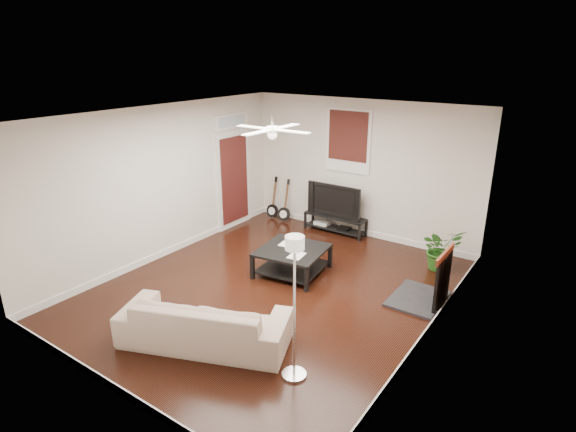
% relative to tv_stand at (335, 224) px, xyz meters
% --- Properties ---
extents(room, '(5.01, 6.01, 2.81)m').
position_rel_tv_stand_xyz_m(room, '(0.43, -2.78, 1.21)').
color(room, black).
rests_on(room, ground).
extents(brick_accent, '(0.02, 2.20, 2.80)m').
position_rel_tv_stand_xyz_m(brick_accent, '(2.92, -1.78, 1.21)').
color(brick_accent, '#A54E35').
rests_on(brick_accent, floor).
extents(fireplace, '(0.80, 1.10, 0.92)m').
position_rel_tv_stand_xyz_m(fireplace, '(2.63, -1.78, 0.27)').
color(fireplace, black).
rests_on(fireplace, floor).
extents(window_back, '(1.00, 0.06, 1.30)m').
position_rel_tv_stand_xyz_m(window_back, '(0.13, 0.19, 1.76)').
color(window_back, '#3A1610').
rests_on(window_back, wall_back).
extents(door_left, '(0.08, 1.00, 2.50)m').
position_rel_tv_stand_xyz_m(door_left, '(-2.03, -0.88, 1.06)').
color(door_left, white).
rests_on(door_left, wall_left).
extents(tv_stand, '(1.35, 0.36, 0.38)m').
position_rel_tv_stand_xyz_m(tv_stand, '(0.00, 0.00, 0.00)').
color(tv_stand, black).
rests_on(tv_stand, floor).
extents(tv, '(1.21, 0.16, 0.70)m').
position_rel_tv_stand_xyz_m(tv, '(0.00, 0.02, 0.54)').
color(tv, black).
rests_on(tv, tv_stand).
extents(coffee_table, '(1.21, 1.21, 0.45)m').
position_rel_tv_stand_xyz_m(coffee_table, '(0.33, -2.11, 0.04)').
color(coffee_table, black).
rests_on(coffee_table, floor).
extents(sofa, '(2.38, 1.63, 0.65)m').
position_rel_tv_stand_xyz_m(sofa, '(0.55, -4.48, 0.13)').
color(sofa, tan).
rests_on(sofa, floor).
extents(floor_lamp, '(0.39, 0.39, 1.81)m').
position_rel_tv_stand_xyz_m(floor_lamp, '(1.90, -4.38, 0.72)').
color(floor_lamp, white).
rests_on(floor_lamp, floor).
extents(potted_plant, '(0.90, 0.92, 0.77)m').
position_rel_tv_stand_xyz_m(potted_plant, '(2.40, -0.50, 0.20)').
color(potted_plant, '#225718').
rests_on(potted_plant, floor).
extents(guitar_left, '(0.31, 0.22, 0.97)m').
position_rel_tv_stand_xyz_m(guitar_left, '(-1.64, -0.03, 0.29)').
color(guitar_left, black).
rests_on(guitar_left, floor).
extents(guitar_right, '(0.33, 0.25, 0.97)m').
position_rel_tv_stand_xyz_m(guitar_right, '(-1.29, -0.06, 0.29)').
color(guitar_right, black).
rests_on(guitar_right, floor).
extents(ceiling_fan, '(1.24, 1.24, 0.32)m').
position_rel_tv_stand_xyz_m(ceiling_fan, '(0.43, -2.78, 2.41)').
color(ceiling_fan, white).
rests_on(ceiling_fan, ceiling).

